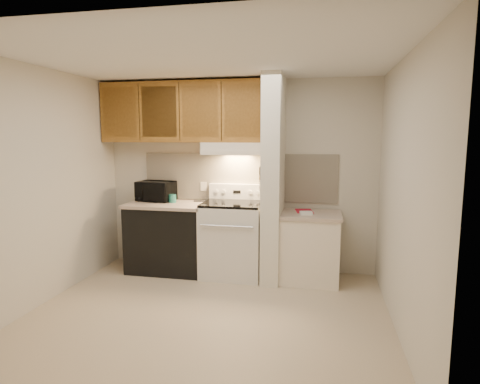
# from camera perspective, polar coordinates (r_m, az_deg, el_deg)

# --- Properties ---
(floor) EXTENTS (3.60, 3.60, 0.00)m
(floor) POSITION_cam_1_polar(r_m,az_deg,el_deg) (4.26, -4.50, -16.76)
(floor) COLOR #C0AB8D
(floor) RESTS_ON ground
(ceiling) EXTENTS (3.60, 3.60, 0.00)m
(ceiling) POSITION_cam_1_polar(r_m,az_deg,el_deg) (3.94, -4.92, 18.45)
(ceiling) COLOR white
(ceiling) RESTS_ON wall_back
(wall_back) EXTENTS (3.60, 2.50, 0.02)m
(wall_back) POSITION_cam_1_polar(r_m,az_deg,el_deg) (5.36, -0.23, 2.29)
(wall_back) COLOR beige
(wall_back) RESTS_ON floor
(wall_left) EXTENTS (0.02, 3.00, 2.50)m
(wall_left) POSITION_cam_1_polar(r_m,az_deg,el_deg) (4.73, -26.12, 0.70)
(wall_left) COLOR beige
(wall_left) RESTS_ON floor
(wall_right) EXTENTS (0.02, 3.00, 2.50)m
(wall_right) POSITION_cam_1_polar(r_m,az_deg,el_deg) (3.82, 22.18, -0.63)
(wall_right) COLOR beige
(wall_right) RESTS_ON floor
(backsplash) EXTENTS (2.60, 0.02, 0.63)m
(backsplash) POSITION_cam_1_polar(r_m,az_deg,el_deg) (5.35, -0.25, 2.11)
(backsplash) COLOR #F7E6CA
(backsplash) RESTS_ON wall_back
(range_body) EXTENTS (0.76, 0.65, 0.92)m
(range_body) POSITION_cam_1_polar(r_m,az_deg,el_deg) (5.16, -1.01, -6.85)
(range_body) COLOR silver
(range_body) RESTS_ON floor
(oven_window) EXTENTS (0.50, 0.01, 0.30)m
(oven_window) POSITION_cam_1_polar(r_m,az_deg,el_deg) (4.86, -1.82, -7.33)
(oven_window) COLOR black
(oven_window) RESTS_ON range_body
(oven_handle) EXTENTS (0.65, 0.02, 0.02)m
(oven_handle) POSITION_cam_1_polar(r_m,az_deg,el_deg) (4.77, -1.94, -4.90)
(oven_handle) COLOR silver
(oven_handle) RESTS_ON range_body
(cooktop) EXTENTS (0.74, 0.64, 0.03)m
(cooktop) POSITION_cam_1_polar(r_m,az_deg,el_deg) (5.06, -1.02, -1.65)
(cooktop) COLOR black
(cooktop) RESTS_ON range_body
(range_backguard) EXTENTS (0.76, 0.08, 0.20)m
(range_backguard) POSITION_cam_1_polar(r_m,az_deg,el_deg) (5.32, -0.36, 0.08)
(range_backguard) COLOR silver
(range_backguard) RESTS_ON range_body
(range_display) EXTENTS (0.10, 0.01, 0.04)m
(range_display) POSITION_cam_1_polar(r_m,az_deg,el_deg) (5.28, -0.45, 0.02)
(range_display) COLOR black
(range_display) RESTS_ON range_backguard
(range_knob_left_outer) EXTENTS (0.05, 0.02, 0.05)m
(range_knob_left_outer) POSITION_cam_1_polar(r_m,az_deg,el_deg) (5.34, -3.40, 0.10)
(range_knob_left_outer) COLOR silver
(range_knob_left_outer) RESTS_ON range_backguard
(range_knob_left_inner) EXTENTS (0.05, 0.02, 0.05)m
(range_knob_left_inner) POSITION_cam_1_polar(r_m,az_deg,el_deg) (5.32, -2.36, 0.07)
(range_knob_left_inner) COLOR silver
(range_knob_left_inner) RESTS_ON range_backguard
(range_knob_right_inner) EXTENTS (0.05, 0.02, 0.05)m
(range_knob_right_inner) POSITION_cam_1_polar(r_m,az_deg,el_deg) (5.24, 1.47, -0.04)
(range_knob_right_inner) COLOR silver
(range_knob_right_inner) RESTS_ON range_backguard
(range_knob_right_outer) EXTENTS (0.05, 0.02, 0.05)m
(range_knob_right_outer) POSITION_cam_1_polar(r_m,az_deg,el_deg) (5.23, 2.55, -0.07)
(range_knob_right_outer) COLOR silver
(range_knob_right_outer) RESTS_ON range_backguard
(dishwasher_front) EXTENTS (1.00, 0.63, 0.87)m
(dishwasher_front) POSITION_cam_1_polar(r_m,az_deg,el_deg) (5.43, -10.14, -6.50)
(dishwasher_front) COLOR black
(dishwasher_front) RESTS_ON floor
(left_countertop) EXTENTS (1.04, 0.67, 0.04)m
(left_countertop) POSITION_cam_1_polar(r_m,az_deg,el_deg) (5.34, -10.26, -1.76)
(left_countertop) COLOR #B9A290
(left_countertop) RESTS_ON dishwasher_front
(spoon_rest) EXTENTS (0.21, 0.11, 0.01)m
(spoon_rest) POSITION_cam_1_polar(r_m,az_deg,el_deg) (5.39, -5.52, -1.29)
(spoon_rest) COLOR black
(spoon_rest) RESTS_ON left_countertop
(teal_jar) EXTENTS (0.12, 0.12, 0.11)m
(teal_jar) POSITION_cam_1_polar(r_m,az_deg,el_deg) (5.36, -9.58, -0.91)
(teal_jar) COLOR #247162
(teal_jar) RESTS_ON left_countertop
(outlet) EXTENTS (0.08, 0.01, 0.12)m
(outlet) POSITION_cam_1_polar(r_m,az_deg,el_deg) (5.47, -5.21, 0.79)
(outlet) COLOR #F4E7CF
(outlet) RESTS_ON backsplash
(microwave) EXTENTS (0.52, 0.38, 0.27)m
(microwave) POSITION_cam_1_polar(r_m,az_deg,el_deg) (5.53, -11.88, 0.13)
(microwave) COLOR black
(microwave) RESTS_ON left_countertop
(partition_pillar) EXTENTS (0.22, 0.70, 2.50)m
(partition_pillar) POSITION_cam_1_polar(r_m,az_deg,el_deg) (4.93, 4.76, 1.76)
(partition_pillar) COLOR silver
(partition_pillar) RESTS_ON floor
(pillar_trim) EXTENTS (0.01, 0.70, 0.04)m
(pillar_trim) POSITION_cam_1_polar(r_m,az_deg,el_deg) (4.94, 3.43, 2.37)
(pillar_trim) COLOR #986325
(pillar_trim) RESTS_ON partition_pillar
(knife_strip) EXTENTS (0.02, 0.42, 0.04)m
(knife_strip) POSITION_cam_1_polar(r_m,az_deg,el_deg) (4.89, 3.28, 2.55)
(knife_strip) COLOR black
(knife_strip) RESTS_ON partition_pillar
(knife_blade_a) EXTENTS (0.01, 0.03, 0.16)m
(knife_blade_a) POSITION_cam_1_polar(r_m,az_deg,el_deg) (4.75, 2.85, 1.17)
(knife_blade_a) COLOR silver
(knife_blade_a) RESTS_ON knife_strip
(knife_handle_a) EXTENTS (0.02, 0.02, 0.10)m
(knife_handle_a) POSITION_cam_1_polar(r_m,az_deg,el_deg) (4.74, 2.87, 2.98)
(knife_handle_a) COLOR black
(knife_handle_a) RESTS_ON knife_strip
(knife_blade_b) EXTENTS (0.01, 0.04, 0.18)m
(knife_blade_b) POSITION_cam_1_polar(r_m,az_deg,el_deg) (4.84, 3.01, 1.18)
(knife_blade_b) COLOR silver
(knife_blade_b) RESTS_ON knife_strip
(knife_handle_b) EXTENTS (0.02, 0.02, 0.10)m
(knife_handle_b) POSITION_cam_1_polar(r_m,az_deg,el_deg) (4.81, 3.00, 3.05)
(knife_handle_b) COLOR black
(knife_handle_b) RESTS_ON knife_strip
(knife_blade_c) EXTENTS (0.01, 0.04, 0.20)m
(knife_blade_c) POSITION_cam_1_polar(r_m,az_deg,el_deg) (4.90, 3.11, 1.14)
(knife_blade_c) COLOR silver
(knife_blade_c) RESTS_ON knife_strip
(knife_handle_c) EXTENTS (0.02, 0.02, 0.10)m
(knife_handle_c) POSITION_cam_1_polar(r_m,az_deg,el_deg) (4.88, 3.14, 3.13)
(knife_handle_c) COLOR black
(knife_handle_c) RESTS_ON knife_strip
(knife_blade_d) EXTENTS (0.01, 0.04, 0.16)m
(knife_blade_d) POSITION_cam_1_polar(r_m,az_deg,el_deg) (4.99, 3.29, 1.51)
(knife_blade_d) COLOR silver
(knife_blade_d) RESTS_ON knife_strip
(knife_handle_d) EXTENTS (0.02, 0.02, 0.10)m
(knife_handle_d) POSITION_cam_1_polar(r_m,az_deg,el_deg) (4.98, 3.29, 3.22)
(knife_handle_d) COLOR black
(knife_handle_d) RESTS_ON knife_strip
(knife_blade_e) EXTENTS (0.01, 0.04, 0.18)m
(knife_blade_e) POSITION_cam_1_polar(r_m,az_deg,el_deg) (5.05, 3.37, 1.46)
(knife_blade_e) COLOR silver
(knife_blade_e) RESTS_ON knife_strip
(knife_handle_e) EXTENTS (0.02, 0.02, 0.10)m
(knife_handle_e) POSITION_cam_1_polar(r_m,az_deg,el_deg) (5.05, 3.42, 3.29)
(knife_handle_e) COLOR black
(knife_handle_e) RESTS_ON knife_strip
(oven_mitt) EXTENTS (0.03, 0.09, 0.22)m
(oven_mitt) POSITION_cam_1_polar(r_m,az_deg,el_deg) (5.12, 3.51, 1.73)
(oven_mitt) COLOR gray
(oven_mitt) RESTS_ON partition_pillar
(right_cab_base) EXTENTS (0.70, 0.60, 0.81)m
(right_cab_base) POSITION_cam_1_polar(r_m,az_deg,el_deg) (5.06, 9.87, -7.93)
(right_cab_base) COLOR #F4E7CF
(right_cab_base) RESTS_ON floor
(right_countertop) EXTENTS (0.74, 0.64, 0.04)m
(right_countertop) POSITION_cam_1_polar(r_m,az_deg,el_deg) (4.96, 9.99, -3.20)
(right_countertop) COLOR #B9A290
(right_countertop) RESTS_ON right_cab_base
(red_folder) EXTENTS (0.24, 0.30, 0.01)m
(red_folder) POSITION_cam_1_polar(r_m,az_deg,el_deg) (5.06, 9.11, -2.69)
(red_folder) COLOR red
(red_folder) RESTS_ON right_countertop
(white_box) EXTENTS (0.16, 0.12, 0.04)m
(white_box) POSITION_cam_1_polar(r_m,az_deg,el_deg) (4.86, 9.38, -2.96)
(white_box) COLOR white
(white_box) RESTS_ON right_countertop
(range_hood) EXTENTS (0.78, 0.44, 0.15)m
(range_hood) POSITION_cam_1_polar(r_m,az_deg,el_deg) (5.12, -0.73, 6.22)
(range_hood) COLOR #F4E7CF
(range_hood) RESTS_ON upper_cabinets
(hood_lip) EXTENTS (0.78, 0.04, 0.06)m
(hood_lip) POSITION_cam_1_polar(r_m,az_deg,el_deg) (4.91, -1.25, 5.62)
(hood_lip) COLOR #F4E7CF
(hood_lip) RESTS_ON range_hood
(upper_cabinets) EXTENTS (2.18, 0.33, 0.77)m
(upper_cabinets) POSITION_cam_1_polar(r_m,az_deg,el_deg) (5.35, -8.02, 11.15)
(upper_cabinets) COLOR #986325
(upper_cabinets) RESTS_ON wall_back
(cab_door_a) EXTENTS (0.46, 0.01, 0.63)m
(cab_door_a) POSITION_cam_1_polar(r_m,az_deg,el_deg) (5.54, -16.73, 10.79)
(cab_door_a) COLOR #986325
(cab_door_a) RESTS_ON upper_cabinets
(cab_gap_a) EXTENTS (0.01, 0.01, 0.73)m
(cab_gap_a) POSITION_cam_1_polar(r_m,az_deg,el_deg) (5.41, -14.15, 10.96)
(cab_gap_a) COLOR black
(cab_gap_a) RESTS_ON upper_cabinets
(cab_door_b) EXTENTS (0.46, 0.01, 0.63)m
(cab_door_b) POSITION_cam_1_polar(r_m,az_deg,el_deg) (5.30, -11.43, 11.11)
(cab_door_b) COLOR #986325
(cab_door_b) RESTS_ON upper_cabinets
(cab_gap_b) EXTENTS (0.01, 0.01, 0.73)m
(cab_gap_b) POSITION_cam_1_polar(r_m,az_deg,el_deg) (5.20, -8.62, 11.24)
(cab_gap_b) COLOR black
(cab_gap_b) RESTS_ON upper_cabinets
(cab_door_c) EXTENTS (0.46, 0.01, 0.63)m
(cab_door_c) POSITION_cam_1_polar(r_m,az_deg,el_deg) (5.12, -5.69, 11.34)
(cab_door_c) COLOR #986325
(cab_door_c) RESTS_ON upper_cabinets
(cab_gap_c) EXTENTS (0.01, 0.01, 0.73)m
(cab_gap_c) POSITION_cam_1_polar(r_m,az_deg,el_deg) (5.04, -2.67, 11.42)
(cab_gap_c) COLOR black
(cab_gap_c) RESTS_ON upper_cabinets
(cab_door_d) EXTENTS (0.46, 0.01, 0.63)m
(cab_door_d) POSITION_cam_1_polar(r_m,az_deg,el_deg) (4.98, 0.43, 11.47)
(cab_door_d) COLOR #986325
(cab_door_d) RESTS_ON upper_cabinets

